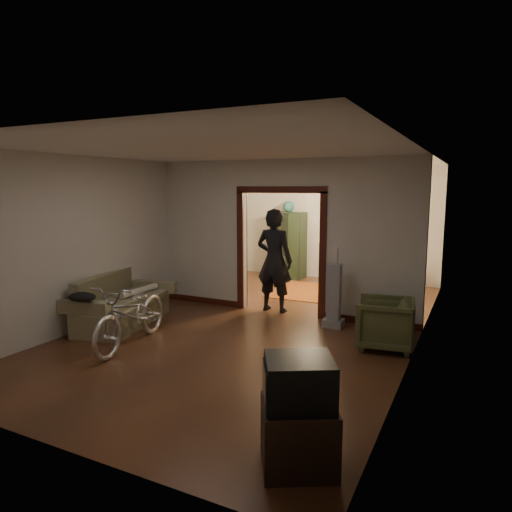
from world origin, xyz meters
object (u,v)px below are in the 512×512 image
Objects in this scene: sofa at (123,300)px; desk at (378,269)px; armchair at (385,323)px; locker at (288,245)px; bicycle at (132,314)px; person at (274,260)px.

desk is at bearing 44.61° from sofa.
locker is (-3.23, 4.23, 0.48)m from armchair.
bicycle is at bearing -73.22° from armchair.
bicycle is 5.77m from locker.
locker is at bearing -177.01° from desk.
armchair is at bearing -74.36° from desk.
armchair is at bearing -2.04° from sofa.
person is 3.27m from locker.
desk is (3.23, 5.02, -0.03)m from sofa.
armchair is at bearing 14.68° from bicycle.
armchair is 4.34m from desk.
bicycle is 0.95× the size of person.
desk is at bearing 7.54° from locker.
sofa is at bearing -87.31° from armchair.
locker is at bearing 66.58° from sofa.
desk is (2.37, 5.76, -0.08)m from bicycle.
person reaches higher than desk.
sofa is 2.77m from person.
bicycle is at bearing 69.30° from person.
bicycle reaches higher than desk.
person is (1.95, 1.90, 0.54)m from sofa.
bicycle is 2.29× the size of armchair.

